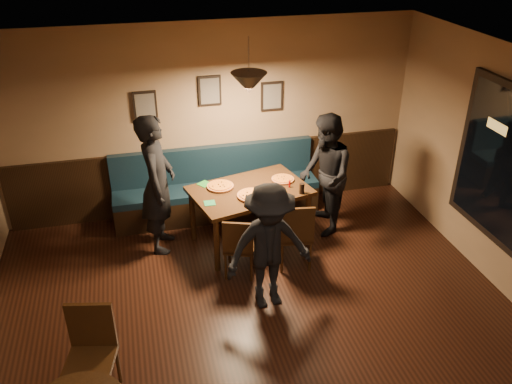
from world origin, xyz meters
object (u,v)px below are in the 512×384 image
soda_glass (302,188)px  tabasco_bottle (290,183)px  chair_near_left (240,245)px  chair_near_right (295,233)px  booth_bench (217,185)px  diner_front (269,247)px  cafe_chair_far (90,360)px  dining_table (250,215)px  diner_right (325,175)px  diner_left (158,184)px

soda_glass → tabasco_bottle: (-0.10, 0.20, -0.01)m
chair_near_left → tabasco_bottle: size_ratio=7.08×
chair_near_right → soda_glass: (0.21, 0.39, 0.41)m
booth_bench → diner_front: (0.22, -2.12, 0.28)m
booth_bench → tabasco_bottle: 1.27m
tabasco_bottle → cafe_chair_far: 3.39m
dining_table → diner_right: 1.17m
booth_bench → diner_right: diner_right is taller
diner_right → cafe_chair_far: diner_right is taller
dining_table → diner_left: bearing=158.0°
dining_table → diner_right: size_ratio=0.88×
booth_bench → tabasco_bottle: size_ratio=25.31×
diner_right → diner_front: diner_right is taller
dining_table → chair_near_left: chair_near_left is taller
chair_near_right → diner_front: (-0.52, -0.66, 0.30)m
chair_near_right → cafe_chair_far: 2.93m
chair_near_left → soda_glass: 1.11m
dining_table → chair_near_left: bearing=-126.8°
diner_right → soda_glass: 0.54m
chair_near_left → diner_left: 1.34m
diner_left → soda_glass: bearing=-91.5°
cafe_chair_far → tabasco_bottle: bearing=-126.8°
diner_front → soda_glass: 1.28m
dining_table → chair_near_right: size_ratio=1.60×
diner_left → diner_front: bearing=-131.6°
diner_right → soda_glass: (-0.44, -0.32, 0.02)m
booth_bench → chair_near_right: booth_bench is taller
diner_front → cafe_chair_far: size_ratio=1.59×
diner_front → tabasco_bottle: size_ratio=13.09×
cafe_chair_far → booth_bench: bearing=-106.7°
diner_front → chair_near_right: bearing=45.9°
dining_table → tabasco_bottle: tabasco_bottle is taller
soda_glass → dining_table: bearing=156.5°
chair_near_right → tabasco_bottle: bearing=88.7°
tabasco_bottle → chair_near_left: bearing=-143.3°
tabasco_bottle → cafe_chair_far: bearing=-139.5°
diner_right → booth_bench: bearing=-111.5°
booth_bench → chair_near_left: size_ratio=3.57×
tabasco_bottle → cafe_chair_far: (-2.56, -2.19, -0.38)m
booth_bench → diner_front: size_ratio=1.93×
dining_table → diner_front: diner_front is taller
diner_left → diner_front: diner_left is taller
diner_left → booth_bench: bearing=-41.9°
dining_table → cafe_chair_far: 3.04m
dining_table → soda_glass: 0.84m
chair_near_right → tabasco_bottle: chair_near_right is taller
booth_bench → chair_near_right: bearing=-63.4°
chair_near_left → diner_right: bearing=47.6°
soda_glass → tabasco_bottle: 0.23m
tabasco_bottle → diner_front: bearing=-116.4°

